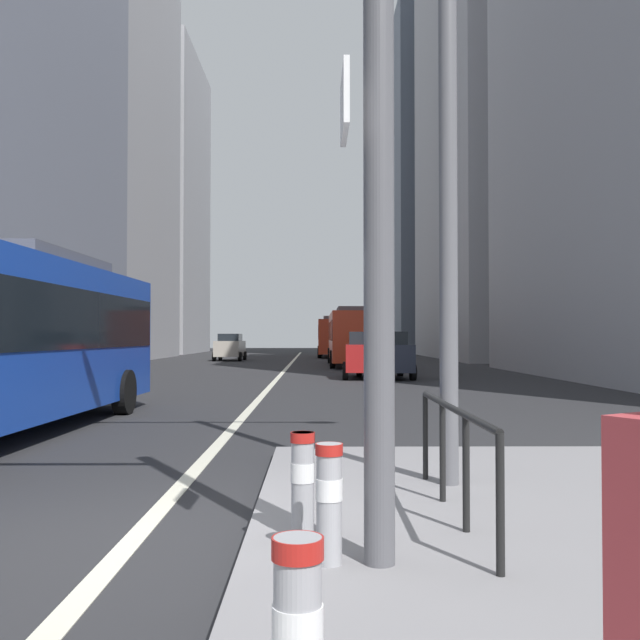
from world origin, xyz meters
TOP-DOWN VIEW (x-y plane):
  - ground_plane at (0.00, 20.00)m, footprint 160.00×160.00m
  - lane_centre_line at (0.00, 30.00)m, footprint 0.20×80.00m
  - office_tower_left_mid at (-16.00, 47.73)m, footprint 10.64×18.91m
  - office_tower_left_far at (-16.00, 68.56)m, footprint 10.20×17.03m
  - office_tower_right_mid at (17.00, 50.33)m, footprint 11.25×23.94m
  - office_tower_right_far at (17.00, 78.37)m, footprint 13.11×24.89m
  - city_bus_red_receding at (3.73, 35.58)m, footprint 2.73×11.26m
  - city_bus_red_distant at (3.22, 53.62)m, footprint 2.92×11.61m
  - car_oncoming_mid at (-4.59, 44.55)m, footprint 2.12×4.07m
  - car_receding_near at (4.48, 23.15)m, footprint 2.21×4.52m
  - car_receding_far at (3.74, 23.25)m, footprint 2.19×4.25m
  - traffic_signal_gantry at (-0.27, -1.24)m, footprint 6.78×0.65m
  - street_lamp_post at (3.01, 1.41)m, footprint 5.50×0.32m
  - bollard_right at (1.66, -1.24)m, footprint 0.20×0.20m
  - bollard_back at (1.46, -0.61)m, footprint 0.20×0.20m
  - pedestrian_railing at (2.80, 0.10)m, footprint 0.06×3.24m

SIDE VIEW (x-z plane):
  - ground_plane at x=0.00m, z-range 0.00..0.00m
  - lane_centre_line at x=0.00m, z-range 0.00..0.01m
  - bollard_back at x=1.46m, z-range 0.20..1.04m
  - bollard_right at x=1.66m, z-range 0.20..1.04m
  - pedestrian_railing at x=2.80m, z-range 0.35..1.33m
  - car_oncoming_mid at x=-4.59m, z-range 0.02..1.96m
  - car_receding_far at x=3.74m, z-range 0.02..1.96m
  - car_receding_near at x=4.48m, z-range 0.02..1.96m
  - city_bus_red_receding at x=3.73m, z-range 0.14..3.54m
  - city_bus_red_distant at x=3.22m, z-range 0.14..3.54m
  - traffic_signal_gantry at x=-0.27m, z-range 1.14..7.14m
  - street_lamp_post at x=3.01m, z-range 1.28..9.28m
  - office_tower_left_far at x=-16.00m, z-range 0.00..31.47m
  - office_tower_left_mid at x=-16.00m, z-range 0.00..32.32m
  - office_tower_right_far at x=17.00m, z-range 0.00..37.97m
  - office_tower_right_mid at x=17.00m, z-range 0.00..49.24m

